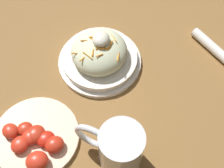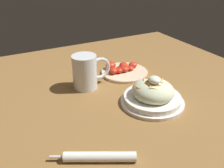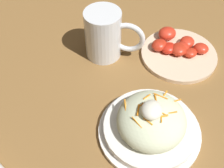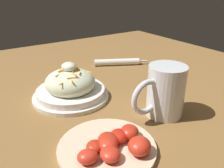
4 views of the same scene
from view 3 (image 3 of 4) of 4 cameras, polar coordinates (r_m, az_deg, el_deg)
name	(u,v)px [view 3 (image 3 of 4)]	position (r m, az deg, el deg)	size (l,w,h in m)	color
ground_plane	(101,110)	(0.70, -2.08, -5.19)	(1.43, 1.43, 0.00)	olive
salad_plate	(151,124)	(0.64, 7.55, -7.80)	(0.23, 0.23, 0.11)	white
beer_mug	(105,37)	(0.79, -1.46, 9.24)	(0.10, 0.16, 0.14)	white
tomato_plate	(178,50)	(0.84, 12.74, 6.46)	(0.21, 0.21, 0.04)	beige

